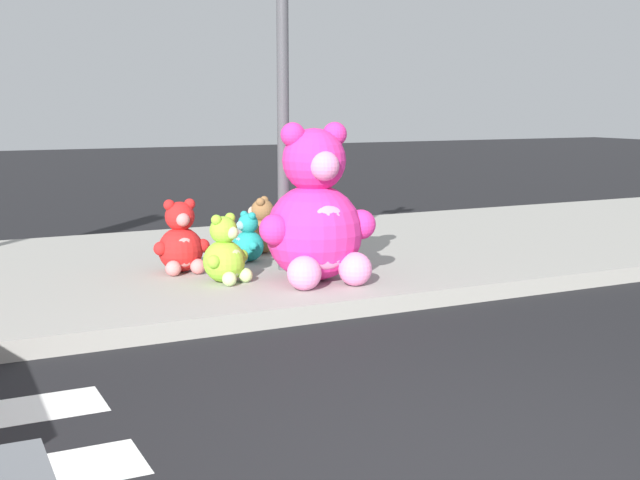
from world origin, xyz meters
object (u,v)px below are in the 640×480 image
plush_brown (261,231)px  plush_lime (226,255)px  plush_pink_large (316,218)px  plush_teal (247,242)px  plush_red (181,243)px  sign_pole (283,87)px  plush_lavender (322,235)px

plush_brown → plush_lime: (-0.84, -1.23, 0.01)m
plush_pink_large → plush_brown: bearing=86.1°
plush_teal → plush_brown: size_ratio=0.84×
plush_lime → plush_brown: bearing=55.6°
plush_brown → plush_pink_large: bearing=-93.9°
plush_red → sign_pole: bearing=-18.9°
sign_pole → plush_teal: sign_pole is taller
plush_lavender → plush_pink_large: bearing=-118.7°
sign_pole → plush_teal: bearing=107.1°
sign_pole → plush_brown: sign_pole is taller
plush_pink_large → plush_teal: size_ratio=2.79×
plush_red → plush_lime: size_ratio=1.13×
plush_lavender → plush_lime: bearing=-146.5°
plush_lime → sign_pole: bearing=23.4°
plush_lime → plush_teal: bearing=57.6°
plush_teal → plush_lavender: size_ratio=1.03×
plush_pink_large → plush_teal: plush_pink_large is taller
plush_brown → plush_lime: bearing=-124.4°
plush_brown → plush_lavender: plush_brown is taller
plush_lime → plush_lavender: bearing=33.5°
sign_pole → plush_pink_large: bearing=-85.7°
plush_pink_large → sign_pole: bearing=94.3°
plush_lime → plush_red: bearing=109.3°
plush_pink_large → plush_red: (-0.95, 0.90, -0.28)m
plush_teal → plush_lime: plush_lime is taller
plush_pink_large → plush_red: size_ratio=2.04×
plush_teal → plush_brown: bearing=51.6°
sign_pole → plush_pink_large: 1.29m
sign_pole → plush_lavender: size_ratio=6.59×
plush_pink_large → plush_red: plush_pink_large is taller
plush_red → plush_lime: bearing=-70.7°
plush_pink_large → plush_lime: bearing=158.4°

